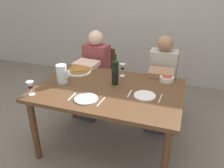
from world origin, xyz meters
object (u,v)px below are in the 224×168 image
object	(u,v)px
dining_table	(109,96)
baked_tart	(79,70)
dinner_plate_right_setting	(86,99)
wine_glass_right_diner	(122,67)
chair_left	(101,74)
diner_right	(161,80)
dinner_plate_left_setting	(145,96)
wine_glass_left_diner	(30,85)
diner_left	(93,72)
salad_bowl	(167,78)
chair_right	(162,81)
wine_bottle	(115,72)
water_pitcher	(62,75)

from	to	relation	value
dining_table	baked_tart	size ratio (longest dim) A/B	5.10
dinner_plate_right_setting	wine_glass_right_diner	bearing A→B (deg)	75.45
chair_left	diner_right	xyz separation A→B (m)	(0.90, -0.20, 0.12)
dining_table	dinner_plate_left_setting	world-z (taller)	dinner_plate_left_setting
diner_right	chair_left	bearing A→B (deg)	-15.68
wine_glass_left_diner	diner_left	bearing A→B (deg)	78.67
chair_left	diner_right	distance (m)	0.93
dining_table	dinner_plate_left_setting	xyz separation A→B (m)	(0.39, -0.05, 0.10)
wine_glass_right_diner	dinner_plate_right_setting	world-z (taller)	wine_glass_right_diner
salad_bowl	chair_right	distance (m)	0.63
wine_glass_left_diner	wine_glass_right_diner	bearing A→B (deg)	45.49
dining_table	dinner_plate_left_setting	bearing A→B (deg)	-6.80
diner_right	dining_table	bearing A→B (deg)	53.48
dining_table	chair_left	xyz separation A→B (m)	(-0.44, 0.89, -0.17)
wine_bottle	diner_left	distance (m)	0.78
dinner_plate_left_setting	chair_left	world-z (taller)	chair_left
diner_left	wine_glass_right_diner	bearing A→B (deg)	154.01
baked_tart	wine_glass_left_diner	size ratio (longest dim) A/B	2.11
wine_bottle	chair_left	xyz separation A→B (m)	(-0.47, 0.77, -0.40)
wine_glass_right_diner	chair_left	world-z (taller)	wine_glass_right_diner
chair_right	salad_bowl	bearing A→B (deg)	97.40
wine_bottle	chair_left	size ratio (longest dim) A/B	0.39
water_pitcher	chair_right	size ratio (longest dim) A/B	0.23
wine_bottle	baked_tart	xyz separation A→B (m)	(-0.51, 0.17, -0.11)
chair_right	chair_left	bearing A→B (deg)	-0.82
dinner_plate_right_setting	chair_left	bearing A→B (deg)	105.29
dining_table	diner_right	distance (m)	0.82
wine_bottle	dinner_plate_right_setting	size ratio (longest dim) A/B	1.51
water_pitcher	wine_bottle	bearing A→B (deg)	14.97
dinner_plate_right_setting	diner_left	world-z (taller)	diner_left
salad_bowl	water_pitcher	bearing A→B (deg)	-159.25
wine_bottle	dinner_plate_right_setting	xyz separation A→B (m)	(-0.15, -0.41, -0.13)
dinner_plate_left_setting	wine_bottle	bearing A→B (deg)	155.06
wine_glass_right_diner	diner_right	xyz separation A→B (m)	(0.41, 0.33, -0.25)
dinner_plate_right_setting	chair_left	distance (m)	1.25
dinner_plate_left_setting	diner_left	size ratio (longest dim) A/B	0.18
wine_glass_left_diner	chair_right	xyz separation A→B (m)	(1.11, 1.29, -0.36)
chair_right	dinner_plate_left_setting	bearing A→B (deg)	83.66
diner_right	diner_left	bearing A→B (deg)	-0.92
wine_bottle	salad_bowl	world-z (taller)	wine_bottle
water_pitcher	dinner_plate_left_setting	size ratio (longest dim) A/B	0.95
chair_right	wine_bottle	bearing A→B (deg)	59.77
wine_glass_left_diner	baked_tart	bearing A→B (deg)	74.36
dinner_plate_right_setting	chair_left	size ratio (longest dim) A/B	0.26
wine_bottle	diner_right	size ratio (longest dim) A/B	0.29
baked_tart	chair_left	size ratio (longest dim) A/B	0.34
dining_table	chair_right	bearing A→B (deg)	64.16
dining_table	dinner_plate_right_setting	world-z (taller)	dinner_plate_right_setting
baked_tart	salad_bowl	distance (m)	1.03
water_pitcher	wine_glass_left_diner	distance (m)	0.37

